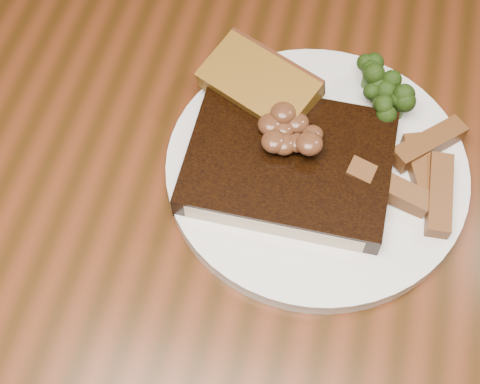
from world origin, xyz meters
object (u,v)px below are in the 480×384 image
object	(u,v)px
plate	(316,169)
garlic_bread	(258,98)
steak	(289,163)
dining_table	(223,255)
potato_wedges	(402,177)

from	to	relation	value
plate	garlic_bread	bearing A→B (deg)	140.69
steak	dining_table	bearing A→B (deg)	-136.01
garlic_bread	potato_wedges	xyz separation A→B (m)	(0.15, -0.06, 0.00)
steak	potato_wedges	world-z (taller)	steak
dining_table	plate	distance (m)	0.14
plate	potato_wedges	world-z (taller)	potato_wedges
plate	garlic_bread	size ratio (longest dim) A/B	2.62
steak	potato_wedges	size ratio (longest dim) A/B	1.81
steak	potato_wedges	bearing A→B (deg)	5.14
dining_table	garlic_bread	size ratio (longest dim) A/B	14.96
steak	garlic_bread	distance (m)	0.08
potato_wedges	steak	bearing A→B (deg)	-174.41
dining_table	potato_wedges	size ratio (longest dim) A/B	15.96
dining_table	potato_wedges	world-z (taller)	potato_wedges
steak	garlic_bread	size ratio (longest dim) A/B	1.70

